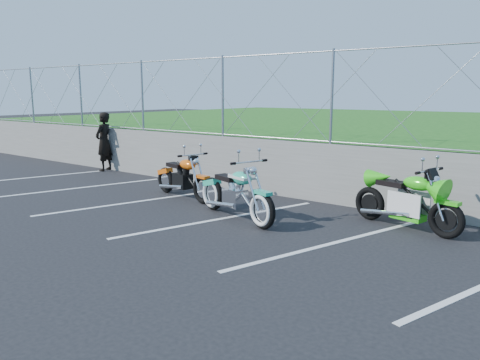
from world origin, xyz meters
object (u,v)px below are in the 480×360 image
Objects in this scene: naked_orange at (184,179)px; person_standing at (104,142)px; cruiser_turquoise at (236,195)px; sportbike_green at (407,203)px.

naked_orange is 4.87m from person_standing.
naked_orange is 1.16× the size of person_standing.
cruiser_turquoise is 1.27× the size of person_standing.
naked_orange is at bearing 179.03° from cruiser_turquoise.
naked_orange is (-2.07, 0.71, -0.02)m from cruiser_turquoise.
sportbike_green is (4.88, 0.60, 0.03)m from naked_orange.
person_standing reaches higher than cruiser_turquoise.
sportbike_green reaches higher than naked_orange.
person_standing is (-9.54, 0.73, 0.42)m from sportbike_green.
naked_orange is 4.92m from sportbike_green.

